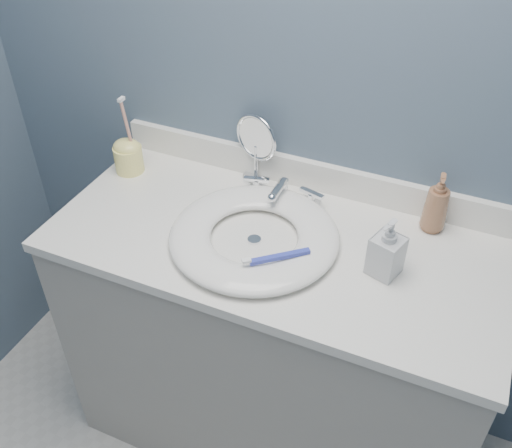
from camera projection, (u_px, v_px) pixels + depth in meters
The scene contains 12 objects.
back_wall at pixel (318, 86), 1.51m from camera, with size 2.20×0.02×2.40m, color slate.
vanity_cabinet at pixel (273, 349), 1.80m from camera, with size 1.20×0.55×0.85m, color #A39D95.
countertop at pixel (276, 244), 1.53m from camera, with size 1.22×0.57×0.03m, color white.
backsplash at pixel (310, 175), 1.68m from camera, with size 1.22×0.02×0.09m, color white.
basin at pixel (254, 236), 1.50m from camera, with size 0.45×0.45×0.04m, color white, non-canonical shape.
drain at pixel (254, 240), 1.51m from camera, with size 0.04×0.04×0.01m, color silver.
faucet at pixel (282, 193), 1.63m from camera, with size 0.25×0.13×0.07m.
makeup_mirror at pixel (256, 145), 1.66m from camera, with size 0.14×0.08×0.22m.
soap_bottle_amber at pixel (437, 203), 1.50m from camera, with size 0.07×0.07×0.17m, color #926142.
soap_bottle_clear at pixel (387, 248), 1.37m from camera, with size 0.07×0.07×0.16m, color silver.
toothbrush_holder at pixel (128, 154), 1.74m from camera, with size 0.09×0.09×0.25m.
toothbrush_lying at pixel (277, 257), 1.40m from camera, with size 0.14×0.12×0.02m.
Camera 1 is at (0.41, -0.10, 1.86)m, focal length 40.00 mm.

